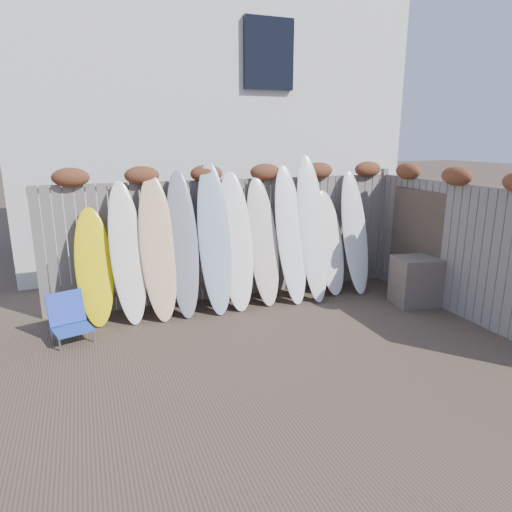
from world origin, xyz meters
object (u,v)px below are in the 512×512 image
object	(u,v)px
wooden_crate	(415,281)
lattice_panel	(417,244)
surfboard_0	(94,267)
beach_chair	(69,319)

from	to	relation	value
wooden_crate	lattice_panel	xyz separation A→B (m)	(0.28, 0.38, 0.52)
lattice_panel	surfboard_0	bearing A→B (deg)	168.98
beach_chair	lattice_panel	bearing A→B (deg)	-1.62
beach_chair	wooden_crate	world-z (taller)	wooden_crate
surfboard_0	beach_chair	bearing A→B (deg)	-127.26
lattice_panel	wooden_crate	bearing A→B (deg)	-130.19
wooden_crate	beach_chair	bearing A→B (deg)	174.14
beach_chair	surfboard_0	distance (m)	0.84
beach_chair	surfboard_0	size ratio (longest dim) A/B	0.36
lattice_panel	surfboard_0	distance (m)	5.22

